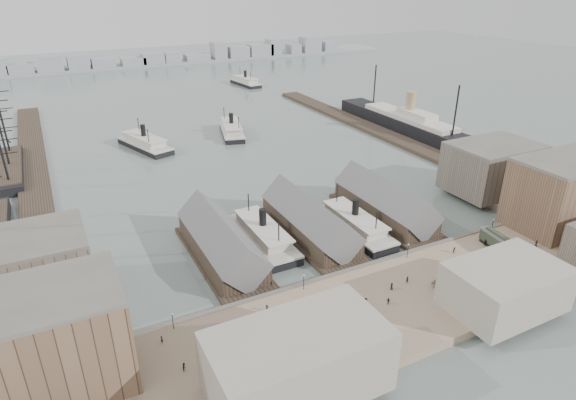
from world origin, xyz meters
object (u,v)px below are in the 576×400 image
ferry_docked_west (263,235)px  ocean_steamer (409,123)px  tram (498,242)px  horse_cart_right (445,282)px  horse_cart_center (360,303)px  horse_cart_left (230,326)px

ferry_docked_west → ocean_steamer: bearing=31.6°
ferry_docked_west → tram: bearing=-33.5°
ferry_docked_west → ocean_steamer: (105.00, 64.71, 1.53)m
ferry_docked_west → horse_cart_right: ferry_docked_west is taller
horse_cart_center → horse_cart_right: size_ratio=1.01×
tram → horse_cart_left: size_ratio=2.51×
horse_cart_right → horse_cart_left: bearing=63.6°
horse_cart_left → ferry_docked_west: bearing=3.4°
ocean_steamer → horse_cart_center: (-99.19, -102.23, -1.29)m
horse_cart_left → horse_cart_center: horse_cart_left is taller
tram → horse_cart_right: size_ratio=2.38×
ferry_docked_west → horse_cart_right: (27.68, -40.12, 0.24)m
ocean_steamer → horse_cart_left: size_ratio=20.87×
ocean_steamer → horse_cart_center: 142.45m
ocean_steamer → tram: (-53.51, -98.83, -0.05)m
ocean_steamer → horse_cart_right: (-77.32, -104.83, -1.29)m
tram → horse_cart_center: tram is taller
horse_cart_left → horse_cart_right: horse_cart_left is taller
tram → horse_cart_left: (-73.26, 2.24, -1.20)m
horse_cart_center → tram: bearing=-87.8°
tram → horse_cart_left: bearing=-175.2°
ocean_steamer → horse_cart_left: 159.38m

